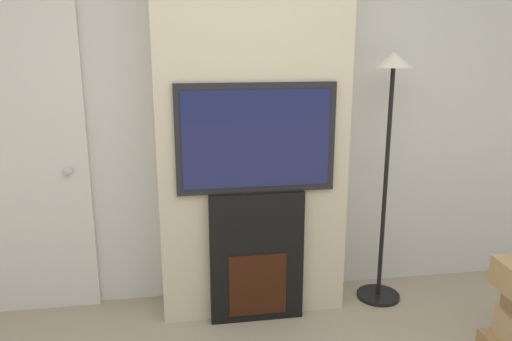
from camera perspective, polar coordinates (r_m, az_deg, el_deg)
name	(u,v)px	position (r m, az deg, el deg)	size (l,w,h in m)	color
wall_back	(246,112)	(3.51, -1.10, 6.71)	(6.00, 0.06, 2.70)	silver
chimney_breast	(251,116)	(3.29, -0.55, 6.21)	(1.24, 0.38, 2.70)	beige
fireplace	(256,256)	(3.36, 0.00, -9.75)	(0.62, 0.15, 0.89)	black
television	(256,138)	(3.12, 0.01, 3.69)	(1.01, 0.07, 0.69)	black
floor_lamp	(389,137)	(3.51, 14.92, 3.77)	(0.31, 0.31, 1.76)	black
entry_door	(19,165)	(3.62, -25.41, 0.53)	(0.88, 0.09, 2.08)	silver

